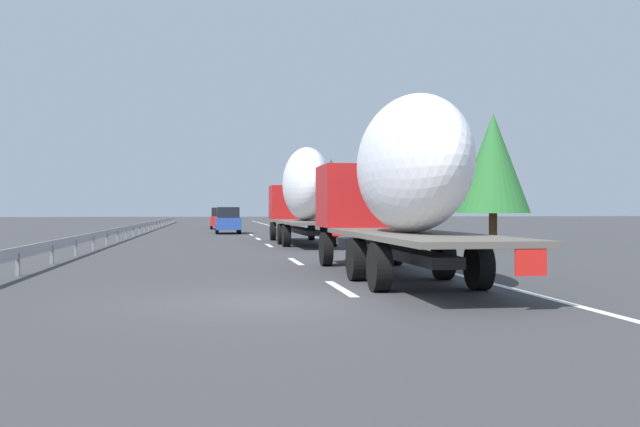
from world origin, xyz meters
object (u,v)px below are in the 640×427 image
at_px(car_red_compact, 220,218).
at_px(car_blue_sedan, 228,220).
at_px(truck_trailing, 397,181).
at_px(road_sign, 306,203).
at_px(car_silver_hatch, 218,215).
at_px(truck_lead, 303,192).

bearing_deg(car_red_compact, car_blue_sedan, -178.29).
bearing_deg(truck_trailing, road_sign, -4.37).
height_order(car_blue_sedan, car_red_compact, car_red_compact).
bearing_deg(road_sign, car_silver_hatch, 7.88).
height_order(truck_trailing, car_silver_hatch, truck_trailing).
distance_m(truck_lead, truck_trailing, 18.53).
xyz_separation_m(car_silver_hatch, car_red_compact, (-39.87, 0.27, -0.00)).
distance_m(truck_trailing, car_silver_hatch, 87.92).
bearing_deg(truck_lead, truck_trailing, -180.00).
xyz_separation_m(car_blue_sedan, road_sign, (5.14, -6.44, 1.31)).
distance_m(car_silver_hatch, car_red_compact, 39.87).
relative_size(truck_trailing, road_sign, 3.94).
bearing_deg(car_silver_hatch, truck_lead, -177.16).
height_order(truck_lead, truck_trailing, truck_lead).
height_order(car_silver_hatch, road_sign, road_sign).
bearing_deg(truck_lead, car_blue_sedan, 11.19).
relative_size(truck_lead, truck_trailing, 1.03).
height_order(truck_trailing, road_sign, truck_trailing).
bearing_deg(car_red_compact, truck_lead, -172.81).
bearing_deg(truck_lead, car_red_compact, 7.19).
xyz_separation_m(truck_lead, truck_trailing, (-18.53, -0.00, -0.17)).
bearing_deg(car_blue_sedan, road_sign, -51.39).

